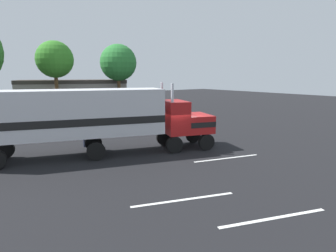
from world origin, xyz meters
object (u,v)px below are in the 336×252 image
(tree_right, at_px, (118,63))
(parked_bus, at_px, (99,104))
(person_bystander, at_px, (85,134))
(semi_truck, at_px, (95,116))
(tree_center, at_px, (55,60))

(tree_right, bearing_deg, parked_bus, -129.63)
(person_bystander, height_order, tree_right, tree_right)
(semi_truck, height_order, person_bystander, semi_truck)
(person_bystander, height_order, tree_center, tree_center)
(semi_truck, bearing_deg, tree_right, 59.14)
(person_bystander, distance_m, tree_center, 18.61)
(semi_truck, bearing_deg, parked_bus, 66.18)
(person_bystander, height_order, parked_bus, parked_bus)
(semi_truck, relative_size, tree_center, 1.56)
(parked_bus, relative_size, tree_right, 1.21)
(semi_truck, height_order, tree_right, tree_right)
(person_bystander, distance_m, tree_right, 20.10)
(person_bystander, distance_m, parked_bus, 9.79)
(parked_bus, xyz_separation_m, tree_center, (-1.68, 8.85, 4.77))
(person_bystander, relative_size, tree_right, 0.18)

